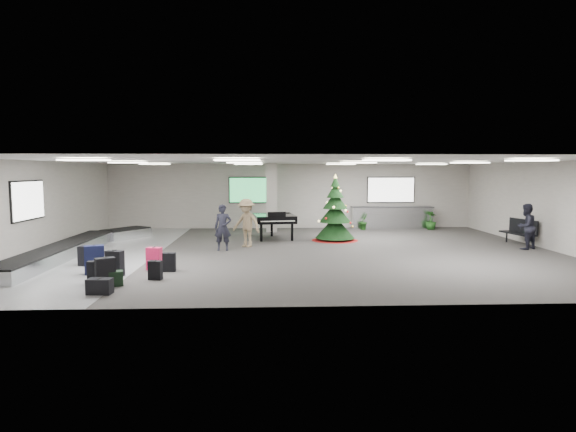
{
  "coord_description": "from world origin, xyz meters",
  "views": [
    {
      "loc": [
        -1.23,
        -16.89,
        2.86
      ],
      "look_at": [
        -0.43,
        1.0,
        1.17
      ],
      "focal_mm": 30.0,
      "sensor_mm": 36.0,
      "label": 1
    }
  ],
  "objects_px": {
    "service_counter": "(392,217)",
    "traveler_a": "(223,228)",
    "traveler_b": "(246,223)",
    "traveler_bench": "(526,227)",
    "potted_plant_left": "(364,221)",
    "grand_piano": "(274,219)",
    "potted_plant_right": "(431,220)",
    "baggage_carousel": "(76,247)",
    "bench": "(520,230)",
    "christmas_tree": "(335,218)",
    "pink_suitcase": "(154,259)"
  },
  "relations": [
    {
      "from": "bench",
      "to": "traveler_bench",
      "type": "height_order",
      "value": "traveler_bench"
    },
    {
      "from": "traveler_bench",
      "to": "bench",
      "type": "bearing_deg",
      "value": -137.01
    },
    {
      "from": "service_counter",
      "to": "traveler_a",
      "type": "xyz_separation_m",
      "value": [
        -7.8,
        -6.36,
        0.28
      ]
    },
    {
      "from": "grand_piano",
      "to": "traveler_bench",
      "type": "height_order",
      "value": "traveler_bench"
    },
    {
      "from": "baggage_carousel",
      "to": "traveler_b",
      "type": "relative_size",
      "value": 5.35
    },
    {
      "from": "service_counter",
      "to": "pink_suitcase",
      "type": "relative_size",
      "value": 6.03
    },
    {
      "from": "bench",
      "to": "traveler_b",
      "type": "relative_size",
      "value": 0.9
    },
    {
      "from": "service_counter",
      "to": "grand_piano",
      "type": "relative_size",
      "value": 1.78
    },
    {
      "from": "service_counter",
      "to": "grand_piano",
      "type": "height_order",
      "value": "grand_piano"
    },
    {
      "from": "baggage_carousel",
      "to": "potted_plant_right",
      "type": "xyz_separation_m",
      "value": [
        14.59,
        6.1,
        0.24
      ]
    },
    {
      "from": "service_counter",
      "to": "bench",
      "type": "xyz_separation_m",
      "value": [
        3.6,
        -5.46,
        0.01
      ]
    },
    {
      "from": "bench",
      "to": "traveler_a",
      "type": "relative_size",
      "value": 0.98
    },
    {
      "from": "pink_suitcase",
      "to": "bench",
      "type": "relative_size",
      "value": 0.41
    },
    {
      "from": "bench",
      "to": "potted_plant_left",
      "type": "distance_m",
      "value": 7.08
    },
    {
      "from": "traveler_b",
      "to": "traveler_bench",
      "type": "xyz_separation_m",
      "value": [
        10.18,
        -0.99,
        -0.07
      ]
    },
    {
      "from": "traveler_bench",
      "to": "traveler_a",
      "type": "bearing_deg",
      "value": -28.04
    },
    {
      "from": "traveler_a",
      "to": "traveler_b",
      "type": "bearing_deg",
      "value": 42.04
    },
    {
      "from": "grand_piano",
      "to": "potted_plant_left",
      "type": "xyz_separation_m",
      "value": [
        4.38,
        2.9,
        -0.44
      ]
    },
    {
      "from": "grand_piano",
      "to": "traveler_bench",
      "type": "xyz_separation_m",
      "value": [
        9.1,
        -3.1,
        -0.02
      ]
    },
    {
      "from": "bench",
      "to": "traveler_b",
      "type": "distance_m",
      "value": 10.6
    },
    {
      "from": "service_counter",
      "to": "potted_plant_right",
      "type": "relative_size",
      "value": 4.44
    },
    {
      "from": "traveler_b",
      "to": "potted_plant_left",
      "type": "bearing_deg",
      "value": 74.88
    },
    {
      "from": "potted_plant_left",
      "to": "potted_plant_right",
      "type": "height_order",
      "value": "potted_plant_right"
    },
    {
      "from": "potted_plant_left",
      "to": "traveler_a",
      "type": "bearing_deg",
      "value": -137.39
    },
    {
      "from": "traveler_a",
      "to": "traveler_bench",
      "type": "xyz_separation_m",
      "value": [
        10.99,
        -0.23,
        0.01
      ]
    },
    {
      "from": "baggage_carousel",
      "to": "traveler_a",
      "type": "relative_size",
      "value": 5.85
    },
    {
      "from": "traveler_bench",
      "to": "potted_plant_right",
      "type": "distance_m",
      "value": 6.14
    },
    {
      "from": "christmas_tree",
      "to": "traveler_b",
      "type": "distance_m",
      "value": 3.89
    },
    {
      "from": "service_counter",
      "to": "christmas_tree",
      "type": "xyz_separation_m",
      "value": [
        -3.43,
        -4.04,
        0.39
      ]
    },
    {
      "from": "grand_piano",
      "to": "potted_plant_left",
      "type": "relative_size",
      "value": 2.78
    },
    {
      "from": "christmas_tree",
      "to": "service_counter",
      "type": "bearing_deg",
      "value": 49.66
    },
    {
      "from": "christmas_tree",
      "to": "potted_plant_left",
      "type": "xyz_separation_m",
      "value": [
        1.9,
        3.45,
        -0.53
      ]
    },
    {
      "from": "baggage_carousel",
      "to": "bench",
      "type": "bearing_deg",
      "value": 4.42
    },
    {
      "from": "traveler_b",
      "to": "traveler_bench",
      "type": "height_order",
      "value": "traveler_b"
    },
    {
      "from": "baggage_carousel",
      "to": "grand_piano",
      "type": "relative_size",
      "value": 4.26
    },
    {
      "from": "pink_suitcase",
      "to": "traveler_a",
      "type": "relative_size",
      "value": 0.4
    },
    {
      "from": "bench",
      "to": "potted_plant_right",
      "type": "distance_m",
      "value": 5.17
    },
    {
      "from": "bench",
      "to": "potted_plant_right",
      "type": "xyz_separation_m",
      "value": [
        -1.85,
        4.82,
        -0.1
      ]
    },
    {
      "from": "traveler_a",
      "to": "potted_plant_right",
      "type": "distance_m",
      "value": 11.14
    },
    {
      "from": "christmas_tree",
      "to": "potted_plant_right",
      "type": "xyz_separation_m",
      "value": [
        5.18,
        3.4,
        -0.48
      ]
    },
    {
      "from": "traveler_a",
      "to": "potted_plant_left",
      "type": "distance_m",
      "value": 8.53
    },
    {
      "from": "bench",
      "to": "potted_plant_left",
      "type": "relative_size",
      "value": 1.98
    },
    {
      "from": "baggage_carousel",
      "to": "pink_suitcase",
      "type": "distance_m",
      "value": 4.47
    },
    {
      "from": "traveler_bench",
      "to": "potted_plant_left",
      "type": "relative_size",
      "value": 2.04
    },
    {
      "from": "traveler_b",
      "to": "potted_plant_left",
      "type": "height_order",
      "value": "traveler_b"
    },
    {
      "from": "traveler_bench",
      "to": "service_counter",
      "type": "bearing_deg",
      "value": -91.0
    },
    {
      "from": "potted_plant_right",
      "to": "traveler_bench",
      "type": "bearing_deg",
      "value": -76.42
    },
    {
      "from": "traveler_b",
      "to": "potted_plant_right",
      "type": "relative_size",
      "value": 1.99
    },
    {
      "from": "traveler_bench",
      "to": "grand_piano",
      "type": "bearing_deg",
      "value": -45.66
    },
    {
      "from": "traveler_a",
      "to": "potted_plant_left",
      "type": "height_order",
      "value": "traveler_a"
    }
  ]
}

